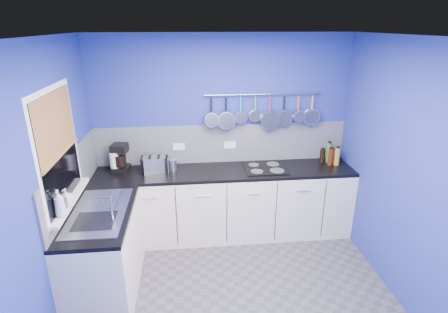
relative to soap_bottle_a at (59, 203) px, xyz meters
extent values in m
cube|color=#47474C|center=(1.53, 0.01, -1.18)|extent=(3.20, 3.00, 0.02)
cube|color=white|center=(1.53, 0.01, 1.34)|extent=(3.20, 3.00, 0.02)
cube|color=navy|center=(1.53, 1.52, 0.08)|extent=(3.20, 0.02, 2.50)
cube|color=navy|center=(-0.08, 0.01, 0.08)|extent=(0.02, 3.00, 2.50)
cube|color=navy|center=(3.14, 0.01, 0.08)|extent=(0.02, 3.00, 2.50)
cube|color=gray|center=(1.53, 1.49, -0.02)|extent=(3.20, 0.02, 0.50)
cube|color=gray|center=(-0.06, 0.61, -0.02)|extent=(0.02, 1.80, 0.50)
cube|color=silver|center=(1.53, 1.21, -0.74)|extent=(3.20, 0.60, 0.86)
cube|color=black|center=(1.53, 1.21, -0.29)|extent=(3.20, 0.60, 0.04)
cube|color=silver|center=(0.23, 0.31, -0.74)|extent=(0.60, 1.20, 0.86)
cube|color=black|center=(0.23, 0.31, -0.29)|extent=(0.60, 1.20, 0.04)
cube|color=white|center=(-0.05, 0.31, 0.38)|extent=(0.01, 1.00, 1.10)
cube|color=black|center=(-0.04, 0.31, 0.38)|extent=(0.01, 0.90, 1.00)
cube|color=olive|center=(-0.03, 0.31, 0.61)|extent=(0.01, 0.90, 0.55)
cube|color=white|center=(-0.02, 0.31, -0.13)|extent=(0.10, 0.98, 0.03)
cube|color=silver|center=(0.23, 0.31, -0.27)|extent=(0.50, 0.95, 0.01)
cube|color=white|center=(0.98, 1.48, -0.04)|extent=(0.15, 0.01, 0.09)
cube|color=white|center=(1.63, 1.48, -0.04)|extent=(0.15, 0.01, 0.09)
cylinder|color=silver|center=(2.03, 1.46, 0.61)|extent=(1.45, 0.02, 0.02)
imported|color=white|center=(0.00, 0.00, 0.00)|extent=(0.11, 0.11, 0.24)
imported|color=white|center=(0.00, 0.17, -0.03)|extent=(0.10, 0.10, 0.17)
cylinder|color=white|center=(0.21, 1.28, -0.14)|extent=(0.13, 0.13, 0.25)
cube|color=silver|center=(0.69, 1.24, -0.17)|extent=(0.33, 0.25, 0.19)
cylinder|color=silver|center=(0.90, 1.26, -0.20)|extent=(0.11, 0.11, 0.14)
cube|color=black|center=(2.04, 1.20, -0.26)|extent=(0.52, 0.45, 0.01)
cylinder|color=brown|center=(2.98, 1.34, -0.19)|extent=(0.06, 0.06, 0.17)
cylinder|color=#3F721E|center=(2.90, 1.35, -0.14)|extent=(0.06, 0.06, 0.26)
cylinder|color=black|center=(2.82, 1.33, -0.18)|extent=(0.07, 0.07, 0.18)
cylinder|color=olive|center=(2.97, 1.23, -0.16)|extent=(0.07, 0.07, 0.23)
cylinder|color=#4C190C|center=(2.89, 1.24, -0.16)|extent=(0.06, 0.06, 0.22)
camera|label=1|loc=(1.11, -2.78, 1.43)|focal=28.31mm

